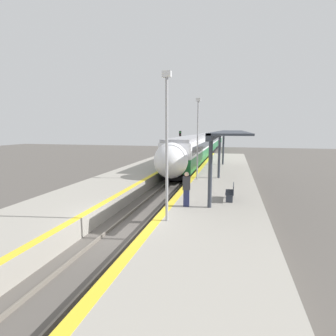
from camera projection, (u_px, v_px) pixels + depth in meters
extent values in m
plane|color=#56514C|center=(121.00, 235.00, 12.03)|extent=(120.00, 120.00, 0.00)
cube|color=slate|center=(107.00, 232.00, 12.19)|extent=(0.08, 90.00, 0.15)
cube|color=slate|center=(136.00, 235.00, 11.85)|extent=(0.08, 90.00, 0.15)
cube|color=black|center=(191.00, 164.00, 31.54)|extent=(2.52, 17.22, 0.74)
cube|color=#196633|center=(191.00, 157.00, 31.42)|extent=(2.87, 18.72, 0.93)
cube|color=#196633|center=(191.00, 152.00, 31.33)|extent=(2.88, 18.72, 0.32)
cube|color=silver|center=(191.00, 145.00, 31.20)|extent=(2.87, 18.72, 1.41)
cube|color=black|center=(191.00, 146.00, 31.21)|extent=(2.89, 17.22, 0.77)
cube|color=#9E9EA3|center=(191.00, 138.00, 31.07)|extent=(2.58, 18.72, 0.30)
cylinder|color=black|center=(172.00, 175.00, 25.12)|extent=(0.12, 0.88, 0.88)
cylinder|color=black|center=(187.00, 176.00, 24.77)|extent=(0.12, 0.88, 0.88)
cylinder|color=black|center=(177.00, 171.00, 27.23)|extent=(0.12, 0.88, 0.88)
cylinder|color=black|center=(191.00, 172.00, 26.88)|extent=(0.12, 0.88, 0.88)
cylinder|color=black|center=(191.00, 161.00, 36.25)|extent=(0.12, 0.88, 0.88)
cylinder|color=black|center=(202.00, 161.00, 35.91)|extent=(0.12, 0.88, 0.88)
cylinder|color=black|center=(194.00, 159.00, 38.36)|extent=(0.12, 0.88, 0.88)
cylinder|color=black|center=(203.00, 159.00, 38.02)|extent=(0.12, 0.88, 0.88)
ellipsoid|color=silver|center=(171.00, 160.00, 21.23)|extent=(2.75, 3.38, 2.92)
ellipsoid|color=black|center=(170.00, 155.00, 20.75)|extent=(2.01, 1.97, 1.49)
sphere|color=#F9F4CC|center=(167.00, 176.00, 20.17)|extent=(0.24, 0.24, 0.24)
cube|color=black|center=(207.00, 151.00, 50.27)|extent=(2.52, 17.22, 0.74)
cube|color=#196633|center=(207.00, 147.00, 50.15)|extent=(2.87, 18.72, 0.93)
cube|color=#196633|center=(207.00, 143.00, 50.05)|extent=(2.88, 18.72, 0.32)
cube|color=silver|center=(207.00, 139.00, 49.92)|extent=(2.87, 18.72, 1.41)
cube|color=black|center=(207.00, 139.00, 49.93)|extent=(2.89, 17.22, 0.77)
cube|color=#9E9EA3|center=(207.00, 134.00, 49.80)|extent=(2.58, 18.72, 0.30)
cylinder|color=black|center=(199.00, 155.00, 43.84)|extent=(0.12, 0.88, 0.88)
cylinder|color=black|center=(207.00, 155.00, 43.50)|extent=(0.12, 0.88, 0.88)
cylinder|color=black|center=(200.00, 154.00, 45.95)|extent=(0.12, 0.88, 0.88)
cylinder|color=black|center=(209.00, 154.00, 45.61)|extent=(0.12, 0.88, 0.88)
cylinder|color=black|center=(206.00, 150.00, 54.98)|extent=(0.12, 0.88, 0.88)
cylinder|color=black|center=(213.00, 150.00, 54.63)|extent=(0.12, 0.88, 0.88)
cylinder|color=black|center=(207.00, 149.00, 57.09)|extent=(0.12, 0.88, 0.88)
cylinder|color=black|center=(214.00, 149.00, 56.74)|extent=(0.12, 0.88, 0.88)
cube|color=black|center=(214.00, 145.00, 69.00)|extent=(2.52, 17.22, 0.74)
cube|color=#196633|center=(214.00, 142.00, 68.87)|extent=(2.87, 18.72, 0.93)
cube|color=#196633|center=(215.00, 139.00, 68.78)|extent=(2.88, 18.72, 0.32)
cube|color=silver|center=(215.00, 136.00, 68.65)|extent=(2.87, 18.72, 1.41)
cube|color=black|center=(215.00, 136.00, 68.66)|extent=(2.89, 17.22, 0.77)
cube|color=#9E9EA3|center=(215.00, 133.00, 68.52)|extent=(2.58, 18.72, 0.30)
cylinder|color=black|center=(209.00, 147.00, 62.57)|extent=(0.12, 0.88, 0.88)
cylinder|color=black|center=(215.00, 147.00, 62.22)|extent=(0.12, 0.88, 0.88)
cylinder|color=black|center=(210.00, 147.00, 64.68)|extent=(0.12, 0.88, 0.88)
cylinder|color=black|center=(216.00, 147.00, 64.33)|extent=(0.12, 0.88, 0.88)
cylinder|color=black|center=(213.00, 144.00, 73.70)|extent=(0.12, 0.88, 0.88)
cylinder|color=black|center=(218.00, 144.00, 73.36)|extent=(0.12, 0.88, 0.88)
cylinder|color=black|center=(214.00, 144.00, 75.81)|extent=(0.12, 0.88, 0.88)
cylinder|color=black|center=(219.00, 144.00, 75.47)|extent=(0.12, 0.88, 0.88)
cube|color=#9E998E|center=(210.00, 234.00, 11.00)|extent=(4.95, 64.00, 0.92)
cube|color=yellow|center=(158.00, 219.00, 11.47)|extent=(0.40, 64.00, 0.01)
cube|color=#9E998E|center=(48.00, 219.00, 12.89)|extent=(4.62, 64.00, 0.92)
cube|color=yellow|center=(86.00, 213.00, 12.32)|extent=(0.40, 64.00, 0.01)
cube|color=#2D333D|center=(229.00, 199.00, 14.02)|extent=(0.36, 0.06, 0.42)
cube|color=#2D333D|center=(230.00, 194.00, 15.03)|extent=(0.36, 0.06, 0.42)
cube|color=#2D333D|center=(230.00, 192.00, 14.50)|extent=(0.44, 1.40, 0.03)
cube|color=#2D333D|center=(233.00, 188.00, 14.41)|extent=(0.04, 1.40, 0.44)
cube|color=navy|center=(186.00, 198.00, 13.31)|extent=(0.28, 0.20, 0.86)
cube|color=#333338|center=(187.00, 183.00, 13.19)|extent=(0.36, 0.22, 0.68)
sphere|color=beige|center=(187.00, 174.00, 13.13)|extent=(0.23, 0.23, 0.23)
cylinder|color=#59595E|center=(180.00, 150.00, 35.97)|extent=(0.14, 0.14, 3.83)
cube|color=black|center=(180.00, 133.00, 35.63)|extent=(0.28, 0.20, 0.70)
sphere|color=#1ED833|center=(180.00, 132.00, 35.50)|extent=(0.14, 0.14, 0.14)
sphere|color=#330A0A|center=(180.00, 135.00, 35.55)|extent=(0.14, 0.14, 0.14)
cylinder|color=#9E9EA3|center=(167.00, 152.00, 10.84)|extent=(0.12, 0.12, 5.95)
cube|color=silver|center=(167.00, 74.00, 10.38)|extent=(0.36, 0.20, 0.24)
cylinder|color=#9E9EA3|center=(198.00, 141.00, 20.06)|extent=(0.12, 0.12, 5.95)
cube|color=silver|center=(198.00, 100.00, 19.60)|extent=(0.36, 0.20, 0.24)
cylinder|color=#333842|center=(210.00, 174.00, 12.94)|extent=(0.20, 0.20, 3.45)
cylinder|color=#333842|center=(219.00, 157.00, 20.83)|extent=(0.20, 0.20, 3.45)
cylinder|color=#333842|center=(223.00, 149.00, 28.72)|extent=(0.20, 0.20, 3.45)
cube|color=#333842|center=(220.00, 133.00, 20.55)|extent=(0.24, 19.45, 0.36)
cube|color=#333842|center=(232.00, 132.00, 20.32)|extent=(2.00, 19.45, 0.10)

